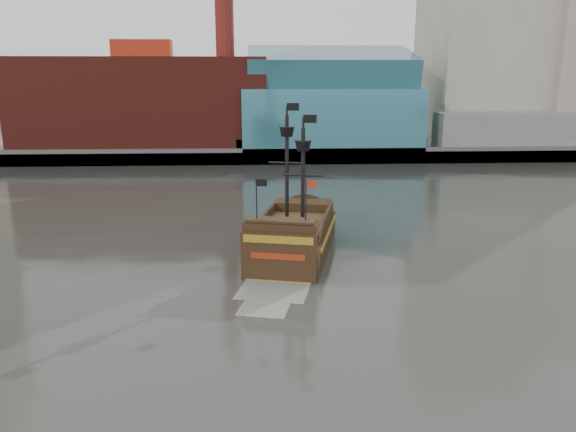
{
  "coord_description": "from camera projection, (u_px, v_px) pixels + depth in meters",
  "views": [
    {
      "loc": [
        -2.38,
        -28.42,
        14.05
      ],
      "look_at": [
        -0.28,
        11.66,
        4.0
      ],
      "focal_mm": 35.0,
      "sensor_mm": 36.0,
      "label": 1
    }
  ],
  "objects": [
    {
      "name": "pirate_ship",
      "position": [
        293.0,
        240.0,
        45.38
      ],
      "size": [
        8.78,
        17.83,
        12.82
      ],
      "rotation": [
        0.0,
        0.0,
        -0.23
      ],
      "color": "black",
      "rests_on": "ground"
    },
    {
      "name": "skyline",
      "position": [
        297.0,
        19.0,
        107.28
      ],
      "size": [
        149.0,
        45.0,
        62.0
      ],
      "color": "#7B6449",
      "rests_on": "promenade_far"
    },
    {
      "name": "promenade_far",
      "position": [
        270.0,
        139.0,
        119.95
      ],
      "size": [
        220.0,
        60.0,
        2.0
      ],
      "primitive_type": "cube",
      "color": "slate",
      "rests_on": "ground"
    },
    {
      "name": "ground",
      "position": [
        304.0,
        337.0,
        31.07
      ],
      "size": [
        400.0,
        400.0,
        0.0
      ],
      "primitive_type": "plane",
      "color": "#2C2F29",
      "rests_on": "ground"
    },
    {
      "name": "seawall",
      "position": [
        273.0,
        156.0,
        91.3
      ],
      "size": [
        220.0,
        1.0,
        2.6
      ],
      "primitive_type": "cube",
      "color": "#4C4C49",
      "rests_on": "ground"
    }
  ]
}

